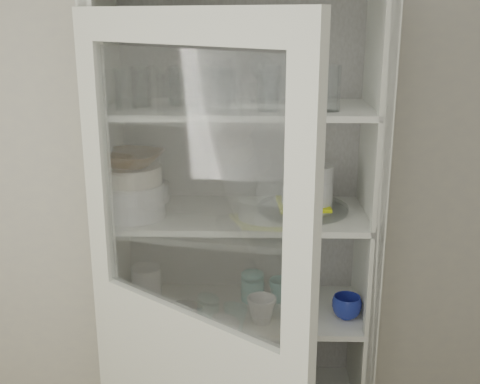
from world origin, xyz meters
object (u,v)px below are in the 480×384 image
at_px(mug_white, 262,310).
at_px(mug_teal, 281,290).
at_px(pantry_cabinet, 240,281).
at_px(goblet_0, 194,80).
at_px(cream_bowl, 133,175).
at_px(glass_platter, 303,208).
at_px(white_ramekin, 303,194).
at_px(plate_stack_back, 146,192).
at_px(terracotta_bowl, 132,159).
at_px(yellow_trivet, 303,204).
at_px(goblet_3, 305,81).
at_px(goblet_2, 259,76).
at_px(goblet_1, 217,81).
at_px(grey_bowl_stack, 316,189).
at_px(measuring_cups, 184,310).
at_px(teal_jar, 253,287).
at_px(cupboard_door, 190,376).
at_px(white_canister, 147,283).
at_px(plate_stack_front, 134,200).
at_px(mug_blue, 347,307).

bearing_deg(mug_white, mug_teal, 55.72).
distance_m(pantry_cabinet, goblet_0, 0.82).
bearing_deg(mug_white, cream_bowl, 163.09).
height_order(glass_platter, white_ramekin, white_ramekin).
distance_m(plate_stack_back, cream_bowl, 0.23).
xyz_separation_m(terracotta_bowl, glass_platter, (0.63, 0.08, -0.21)).
height_order(goblet_0, white_ramekin, goblet_0).
relative_size(pantry_cabinet, mug_white, 19.07).
bearing_deg(yellow_trivet, glass_platter, 0.00).
xyz_separation_m(goblet_3, cream_bowl, (-0.62, -0.15, -0.32)).
distance_m(goblet_3, mug_teal, 0.84).
xyz_separation_m(terracotta_bowl, white_ramekin, (0.63, 0.08, -0.15)).
bearing_deg(yellow_trivet, goblet_2, 152.61).
bearing_deg(white_ramekin, terracotta_bowl, -172.65).
bearing_deg(white_ramekin, goblet_1, 170.15).
bearing_deg(goblet_1, glass_platter, -9.85).
distance_m(goblet_1, terracotta_bowl, 0.42).
relative_size(goblet_3, grey_bowl_stack, 0.88).
relative_size(goblet_1, measuring_cups, 1.55).
bearing_deg(goblet_2, yellow_trivet, -27.39).
bearing_deg(yellow_trivet, measuring_cups, -168.52).
distance_m(white_ramekin, teal_jar, 0.45).
relative_size(goblet_0, goblet_3, 1.02).
relative_size(mug_teal, mug_white, 0.91).
relative_size(goblet_2, glass_platter, 0.55).
height_order(cupboard_door, white_canister, cupboard_door).
bearing_deg(goblet_0, mug_teal, -6.52).
relative_size(terracotta_bowl, yellow_trivet, 1.17).
xyz_separation_m(cupboard_door, teal_jar, (0.19, 0.56, 0.04)).
bearing_deg(glass_platter, teal_jar, 166.64).
distance_m(grey_bowl_stack, measuring_cups, 0.69).
height_order(goblet_3, glass_platter, goblet_3).
bearing_deg(goblet_1, plate_stack_front, -155.51).
bearing_deg(yellow_trivet, mug_teal, 151.24).
bearing_deg(glass_platter, measuring_cups, -168.52).
bearing_deg(plate_stack_front, goblet_3, 13.54).
xyz_separation_m(grey_bowl_stack, mug_white, (-0.20, -0.13, -0.44)).
xyz_separation_m(pantry_cabinet, terracotta_bowl, (-0.39, -0.13, 0.54)).
bearing_deg(white_ramekin, plate_stack_back, 169.63).
relative_size(goblet_1, mug_white, 1.49).
bearing_deg(plate_stack_front, teal_jar, 16.03).
bearing_deg(goblet_2, cream_bowl, -159.78).
height_order(yellow_trivet, mug_teal, yellow_trivet).
relative_size(cream_bowl, white_ramekin, 1.31).
height_order(plate_stack_front, measuring_cups, plate_stack_front).
relative_size(goblet_0, mug_teal, 1.62).
relative_size(white_ramekin, mug_teal, 1.60).
bearing_deg(yellow_trivet, cream_bowl, -172.65).
relative_size(mug_teal, white_canister, 0.71).
relative_size(pantry_cabinet, mug_blue, 18.80).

